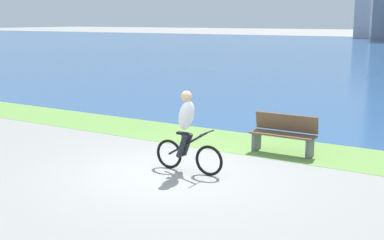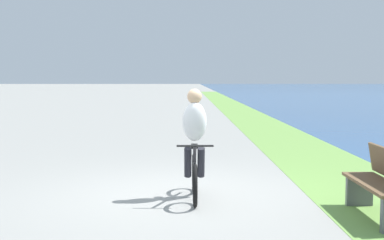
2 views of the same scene
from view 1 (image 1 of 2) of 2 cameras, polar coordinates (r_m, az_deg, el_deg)
ground_plane at (r=10.30m, az=-2.40°, el=-5.93°), size 300.00×300.00×0.00m
grass_strip_bayside at (r=12.83m, az=5.25°, el=-2.49°), size 120.00×2.08×0.01m
cyclist_lead at (r=10.17m, az=-0.56°, el=-1.31°), size 1.56×0.52×1.65m
bench_near_path at (r=11.86m, az=10.23°, el=-1.56°), size 1.50×0.47×0.90m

